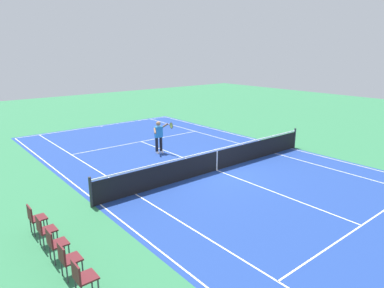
# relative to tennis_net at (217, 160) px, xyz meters

# --- Properties ---
(ground_plane) EXTENTS (60.00, 60.00, 0.00)m
(ground_plane) POSITION_rel_tennis_net_xyz_m (0.00, 0.00, -0.49)
(ground_plane) COLOR #2D7247
(court_slab) EXTENTS (24.20, 11.40, 0.00)m
(court_slab) POSITION_rel_tennis_net_xyz_m (0.00, 0.00, -0.49)
(court_slab) COLOR navy
(court_slab) RESTS_ON ground_plane
(court_line_markings) EXTENTS (23.85, 11.05, 0.01)m
(court_line_markings) POSITION_rel_tennis_net_xyz_m (0.00, 0.00, -0.49)
(court_line_markings) COLOR white
(court_line_markings) RESTS_ON ground_plane
(tennis_net) EXTENTS (0.10, 11.70, 1.08)m
(tennis_net) POSITION_rel_tennis_net_xyz_m (0.00, 0.00, 0.00)
(tennis_net) COLOR #2D2D33
(tennis_net) RESTS_ON ground_plane
(tennis_player_near) EXTENTS (1.13, 0.77, 1.70)m
(tennis_player_near) POSITION_rel_tennis_net_xyz_m (3.87, 0.42, 0.44)
(tennis_player_near) COLOR black
(tennis_player_near) RESTS_ON ground_plane
(tennis_ball) EXTENTS (0.07, 0.07, 0.07)m
(tennis_ball) POSITION_rel_tennis_net_xyz_m (0.71, 1.14, -0.46)
(tennis_ball) COLOR #CCE01E
(tennis_ball) RESTS_ON ground_plane
(spectator_chair_0) EXTENTS (0.44, 0.44, 0.88)m
(spectator_chair_0) POSITION_rel_tennis_net_xyz_m (-4.08, 7.75, 0.03)
(spectator_chair_0) COLOR #38383D
(spectator_chair_0) RESTS_ON ground_plane
(spectator_chair_1) EXTENTS (0.44, 0.44, 0.88)m
(spectator_chair_1) POSITION_rel_tennis_net_xyz_m (-3.22, 7.75, 0.03)
(spectator_chair_1) COLOR #38383D
(spectator_chair_1) RESTS_ON ground_plane
(spectator_chair_2) EXTENTS (0.44, 0.44, 0.88)m
(spectator_chair_2) POSITION_rel_tennis_net_xyz_m (-2.36, 7.75, 0.03)
(spectator_chair_2) COLOR #38383D
(spectator_chair_2) RESTS_ON ground_plane
(spectator_chair_3) EXTENTS (0.44, 0.44, 0.88)m
(spectator_chair_3) POSITION_rel_tennis_net_xyz_m (-1.50, 7.75, 0.03)
(spectator_chair_3) COLOR #38383D
(spectator_chair_3) RESTS_ON ground_plane
(spectator_chair_4) EXTENTS (0.44, 0.44, 0.88)m
(spectator_chair_4) POSITION_rel_tennis_net_xyz_m (-0.64, 7.75, 0.03)
(spectator_chair_4) COLOR #38383D
(spectator_chair_4) RESTS_ON ground_plane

